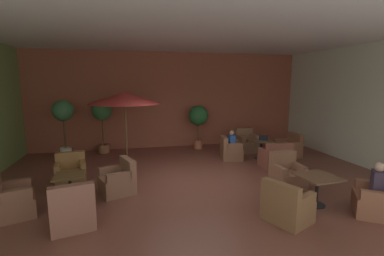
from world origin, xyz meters
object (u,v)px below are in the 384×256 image
at_px(cafe_table_front_left, 261,145).
at_px(patron_by_window, 232,140).
at_px(iced_drink_cup, 259,138).
at_px(potted_tree_left_corner, 198,118).
at_px(armchair_front_left_east, 246,143).
at_px(armchair_front_right_south, 287,206).
at_px(cafe_table_mid_center, 70,182).
at_px(armchair_mid_center_south, 118,181).
at_px(patio_umbrella_tall_red, 125,98).
at_px(armchair_front_right_north, 379,200).
at_px(armchair_mid_center_west, 71,175).
at_px(armchair_mid_center_east, 73,209).
at_px(armchair_front_left_north, 289,148).
at_px(open_laptop, 263,139).
at_px(armchair_front_left_west, 275,159).
at_px(armchair_mid_center_north, 12,201).
at_px(potted_tree_mid_right, 102,116).
at_px(cafe_table_front_right, 317,182).
at_px(patron_blue_shirt, 378,181).
at_px(armchair_front_left_south, 230,151).
at_px(potted_tree_mid_left, 63,117).
at_px(armchair_front_right_east, 287,175).

height_order(cafe_table_front_left, patron_by_window, patron_by_window).
bearing_deg(iced_drink_cup, potted_tree_left_corner, 133.91).
distance_m(armchair_front_left_east, armchair_front_right_south, 5.50).
relative_size(cafe_table_front_left, cafe_table_mid_center, 1.15).
bearing_deg(cafe_table_front_left, potted_tree_left_corner, 132.14).
distance_m(armchair_mid_center_south, patio_umbrella_tall_red, 3.24).
bearing_deg(armchair_front_right_north, armchair_front_left_east, 94.20).
bearing_deg(armchair_mid_center_west, armchair_mid_center_east, -79.01).
relative_size(armchair_front_right_north, cafe_table_mid_center, 1.66).
bearing_deg(armchair_front_right_south, patio_umbrella_tall_red, 121.71).
height_order(cafe_table_front_left, armchair_front_left_north, armchair_front_left_north).
height_order(armchair_front_left_north, open_laptop, open_laptop).
relative_size(armchair_front_left_west, armchair_front_right_south, 0.87).
distance_m(armchair_front_right_south, armchair_mid_center_north, 5.41).
bearing_deg(potted_tree_mid_right, patio_umbrella_tall_red, -60.12).
height_order(armchair_front_left_east, cafe_table_mid_center, armchair_front_left_east).
bearing_deg(armchair_mid_center_north, armchair_front_left_north, 19.21).
bearing_deg(armchair_mid_center_north, patio_umbrella_tall_red, 56.73).
relative_size(armchair_front_left_east, cafe_table_front_right, 1.05).
bearing_deg(cafe_table_front_left, armchair_mid_center_west, -167.43).
distance_m(armchair_mid_center_east, potted_tree_mid_right, 5.71).
height_order(armchair_front_left_west, armchair_mid_center_west, armchair_mid_center_west).
relative_size(armchair_front_right_south, open_laptop, 2.70).
distance_m(armchair_front_left_west, cafe_table_front_right, 2.66).
height_order(armchair_mid_center_east, patron_blue_shirt, patron_blue_shirt).
distance_m(armchair_front_left_east, armchair_front_left_south, 1.38).
bearing_deg(armchair_front_left_west, armchair_front_left_east, 89.60).
bearing_deg(armchair_mid_center_north, armchair_front_left_west, 13.74).
bearing_deg(patron_blue_shirt, cafe_table_front_left, 93.87).
relative_size(armchair_front_left_north, cafe_table_mid_center, 1.28).
bearing_deg(cafe_table_mid_center, armchair_front_right_north, -17.86).
xyz_separation_m(armchair_front_left_north, armchair_mid_center_north, (-7.93, -2.76, 0.01)).
xyz_separation_m(armchair_front_left_west, armchair_mid_center_west, (-5.91, -0.23, 0.02)).
distance_m(armchair_mid_center_south, patron_blue_shirt, 5.62).
xyz_separation_m(armchair_mid_center_west, patron_blue_shirt, (6.28, -3.02, 0.39)).
xyz_separation_m(armchair_front_right_north, open_laptop, (-0.32, 4.31, 0.40)).
xyz_separation_m(armchair_front_right_north, potted_tree_mid_left, (-6.98, 5.74, 1.20)).
relative_size(cafe_table_mid_center, armchair_mid_center_north, 0.70).
bearing_deg(patron_by_window, armchair_front_right_north, -73.08).
height_order(armchair_front_right_east, open_laptop, armchair_front_right_east).
height_order(cafe_table_front_left, potted_tree_mid_left, potted_tree_mid_left).
bearing_deg(armchair_mid_center_south, armchair_front_right_north, -24.74).
distance_m(cafe_table_front_left, cafe_table_front_right, 3.75).
bearing_deg(armchair_mid_center_north, cafe_table_front_right, -8.73).
xyz_separation_m(cafe_table_front_right, patio_umbrella_tall_red, (-4.01, 4.36, 1.63)).
relative_size(armchair_front_left_west, patio_umbrella_tall_red, 0.37).
bearing_deg(potted_tree_mid_left, armchair_mid_center_west, -76.24).
xyz_separation_m(armchair_front_left_east, armchair_mid_center_north, (-6.76, -3.85, -0.01)).
distance_m(armchair_mid_center_south, potted_tree_mid_right, 4.37).
distance_m(armchair_mid_center_north, armchair_mid_center_east, 1.44).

